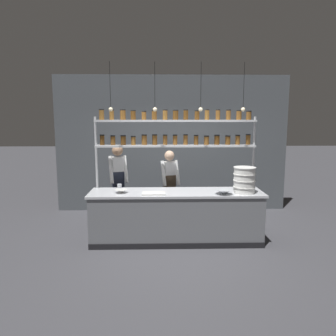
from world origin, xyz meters
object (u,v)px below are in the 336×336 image
chef_left (118,181)px  prep_bowl_near_left (223,192)px  chef_center (170,184)px  spice_shelf_unit (175,134)px  serving_cup_front (120,186)px  cutting_board (154,193)px  prep_bowl_center_front (121,191)px  container_stack (244,180)px

chef_left → prep_bowl_near_left: bearing=-44.5°
chef_center → prep_bowl_near_left: (0.89, -1.03, 0.07)m
spice_shelf_unit → serving_cup_front: 1.41m
prep_bowl_near_left → serving_cup_front: 1.90m
chef_left → serving_cup_front: size_ratio=18.96×
serving_cup_front → chef_left: bearing=99.7°
cutting_board → prep_bowl_center_front: prep_bowl_center_front is taller
spice_shelf_unit → serving_cup_front: (-1.03, -0.07, -0.95)m
container_stack → prep_bowl_center_front: size_ratio=2.05×
prep_bowl_center_front → chef_center: bearing=45.3°
chef_center → container_stack: chef_center is taller
prep_bowl_near_left → serving_cup_front: bearing=165.2°
prep_bowl_center_front → prep_bowl_near_left: bearing=-4.8°
prep_bowl_center_front → serving_cup_front: (-0.07, 0.34, 0.01)m
cutting_board → prep_bowl_near_left: prep_bowl_near_left is taller
container_stack → cutting_board: size_ratio=1.14×
chef_center → prep_bowl_center_front: (-0.88, -0.88, 0.06)m
chef_left → prep_bowl_near_left: chef_left is taller
spice_shelf_unit → chef_center: bearing=101.0°
chef_center → container_stack: (1.27, -0.93, 0.25)m
chef_left → container_stack: size_ratio=3.72×
cutting_board → spice_shelf_unit: bearing=52.2°
cutting_board → serving_cup_front: size_ratio=4.49×
chef_center → prep_bowl_near_left: chef_center is taller
chef_center → container_stack: size_ratio=3.45×
chef_left → chef_center: chef_left is taller
spice_shelf_unit → cutting_board: bearing=-127.8°
serving_cup_front → spice_shelf_unit: bearing=3.9°
serving_cup_front → prep_bowl_near_left: bearing=-14.8°
chef_center → cutting_board: size_ratio=3.93×
chef_center → prep_bowl_near_left: size_ratio=5.24×
chef_left → serving_cup_front: chef_left is taller
serving_cup_front → prep_bowl_center_front: bearing=-78.9°
container_stack → chef_center: bearing=143.7°
chef_center → cutting_board: (-0.30, -0.98, 0.04)m
chef_center → prep_bowl_center_front: size_ratio=7.06×
spice_shelf_unit → cutting_board: spice_shelf_unit is taller
chef_center → serving_cup_front: size_ratio=17.61×
container_stack → prep_bowl_near_left: (-0.38, -0.10, -0.19)m
chef_left → cutting_board: chef_left is taller
container_stack → prep_bowl_center_front: 2.16m
container_stack → prep_bowl_near_left: container_stack is taller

